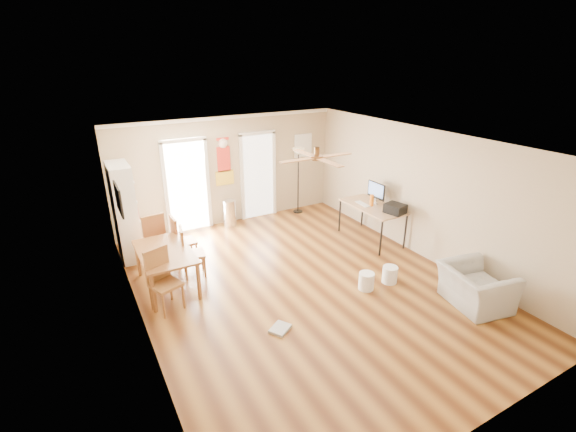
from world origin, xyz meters
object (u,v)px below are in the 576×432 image
printer (395,209)px  dining_chair_far (152,237)px  dining_chair_right_b (193,251)px  torchiere_lamp (298,181)px  wastebasket_b (390,275)px  armchair (475,287)px  dining_chair_right_a (184,239)px  wastebasket_a (366,281)px  computer_desk (371,223)px  trash_can (230,213)px  bookshelf (125,212)px  dining_chair_near (165,281)px  dining_table (167,269)px

printer → dining_chair_far: bearing=144.3°
dining_chair_right_b → torchiere_lamp: (3.37, 1.86, 0.37)m
wastebasket_b → armchair: armchair is taller
printer → armchair: bearing=-110.8°
dining_chair_right_b → armchair: dining_chair_right_b is taller
dining_chair_right_a → dining_chair_right_b: size_ratio=1.02×
printer → wastebasket_a: printer is taller
computer_desk → dining_chair_far: bearing=163.4°
dining_chair_far → dining_chair_right_a: bearing=140.6°
dining_chair_right_a → trash_can: dining_chair_right_a is taller
computer_desk → wastebasket_a: 2.14m
computer_desk → wastebasket_a: (-1.42, -1.59, -0.25)m
bookshelf → computer_desk: size_ratio=1.30×
dining_chair_right_b → torchiere_lamp: torchiere_lamp is taller
dining_chair_near → wastebasket_a: (3.22, -1.12, -0.36)m
torchiere_lamp → wastebasket_a: (-0.86, -3.85, -0.69)m
wastebasket_a → wastebasket_b: same height
printer → wastebasket_b: (-1.02, -1.06, -0.75)m
dining_chair_right_a → computer_desk: dining_chair_right_a is taller
dining_chair_far → wastebasket_b: dining_chair_far is taller
bookshelf → printer: (4.98, -2.33, -0.07)m
dining_chair_near → torchiere_lamp: 4.92m
dining_table → dining_chair_near: (-0.17, -0.68, 0.16)m
dining_chair_right_b → torchiere_lamp: bearing=-51.4°
trash_can → printer: printer is taller
dining_table → armchair: size_ratio=1.40×
dining_chair_right_b → printer: size_ratio=2.52×
dining_chair_right_a → printer: size_ratio=2.55×
torchiere_lamp → armchair: size_ratio=1.65×
dining_chair_right_b → dining_chair_far: (-0.55, 0.93, 0.04)m
trash_can → wastebasket_b: trash_can is taller
bookshelf → computer_desk: 5.20m
torchiere_lamp → wastebasket_b: bearing=-95.0°
computer_desk → wastebasket_a: bearing=-131.8°
torchiere_lamp → printer: torchiere_lamp is taller
bookshelf → computer_desk: (4.86, -1.77, -0.58)m
dining_chair_near → dining_chair_right_b: bearing=31.3°
dining_chair_near → torchiere_lamp: torchiere_lamp is taller
dining_table → wastebasket_a: (3.06, -1.80, -0.20)m
wastebasket_b → dining_chair_right_b: bearing=146.3°
armchair → bookshelf: bearing=56.9°
dining_chair_right_a → trash_can: (1.45, 1.28, -0.17)m
dining_chair_far → torchiere_lamp: torchiere_lamp is taller
dining_table → dining_chair_right_a: (0.55, 0.78, 0.13)m
dining_chair_far → torchiere_lamp: (3.91, 0.93, 0.33)m
wastebasket_b → dining_chair_near: bearing=163.0°
dining_table → trash_can: 2.87m
dining_chair_right_b → armchair: 4.95m
wastebasket_a → armchair: 1.77m
dining_table → dining_chair_far: bearing=89.9°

